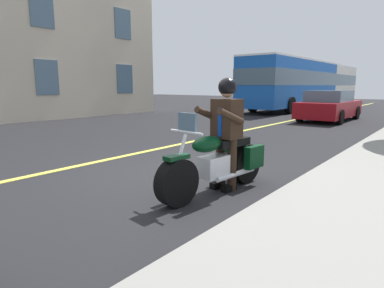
# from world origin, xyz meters

# --- Properties ---
(ground_plane) EXTENTS (80.00, 80.00, 0.00)m
(ground_plane) POSITION_xyz_m (0.00, 0.00, 0.00)
(ground_plane) COLOR black
(lane_center_stripe) EXTENTS (60.00, 0.16, 0.01)m
(lane_center_stripe) POSITION_xyz_m (0.00, -2.00, 0.01)
(lane_center_stripe) COLOR #E5DB4C
(lane_center_stripe) RESTS_ON ground_plane
(motorcycle_main) EXTENTS (2.22, 0.73, 1.26)m
(motorcycle_main) POSITION_xyz_m (0.26, 1.12, 0.45)
(motorcycle_main) COLOR black
(motorcycle_main) RESTS_ON ground_plane
(rider_main) EXTENTS (0.66, 0.59, 1.74)m
(rider_main) POSITION_xyz_m (0.07, 1.14, 1.04)
(rider_main) COLOR black
(rider_main) RESTS_ON ground_plane
(bus_near) EXTENTS (11.05, 2.70, 3.30)m
(bus_near) POSITION_xyz_m (-17.07, -4.67, 1.87)
(bus_near) COLOR blue
(bus_near) RESTS_ON ground_plane
(bus_far) EXTENTS (11.05, 2.70, 3.30)m
(bus_far) POSITION_xyz_m (-24.60, -4.94, 1.87)
(bus_far) COLOR white
(bus_far) RESTS_ON ground_plane
(car_silver) EXTENTS (4.60, 1.92, 1.40)m
(car_silver) POSITION_xyz_m (-11.57, -0.66, 0.69)
(car_silver) COLOR maroon
(car_silver) RESTS_ON ground_plane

